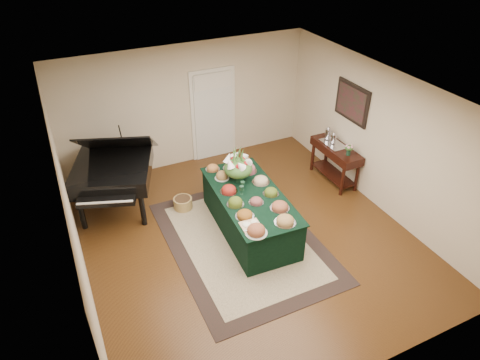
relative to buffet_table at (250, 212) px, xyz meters
name	(u,v)px	position (x,y,z in m)	size (l,w,h in m)	color
ground	(247,237)	(-0.13, -0.18, -0.40)	(6.00, 6.00, 0.00)	black
area_rug	(243,241)	(-0.26, -0.25, -0.39)	(2.47, 3.46, 0.01)	black
kitchen_doorway	(213,116)	(0.47, 2.79, 0.63)	(1.05, 0.07, 2.10)	silver
buffet_table	(250,212)	(0.00, 0.00, 0.00)	(1.21, 2.36, 0.78)	black
food_platters	(250,192)	(-0.01, 0.00, 0.44)	(1.06, 2.31, 0.13)	silver
cutting_board	(251,224)	(-0.37, -0.78, 0.43)	(0.33, 0.33, 0.10)	tan
green_goblets	(242,188)	(-0.10, 0.11, 0.48)	(0.15, 0.19, 0.18)	#13301E
floral_centerpiece	(238,165)	(0.01, 0.50, 0.71)	(0.54, 0.54, 0.54)	#13301E
grand_piano	(113,170)	(-2.02, 1.69, 0.47)	(1.91, 2.00, 1.73)	black
wicker_basket	(183,203)	(-0.89, 1.12, -0.28)	(0.37, 0.37, 0.23)	olive
mahogany_sideboard	(336,154)	(2.36, 0.72, 0.23)	(0.45, 1.27, 0.81)	black
tea_service	(331,137)	(2.36, 0.94, 0.53)	(0.34, 0.58, 0.30)	silver
pink_bouquet	(349,148)	(2.36, 0.34, 0.57)	(0.18, 0.18, 0.24)	#13301E
wall_painting	(352,103)	(2.58, 0.72, 1.35)	(0.05, 0.95, 0.75)	black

